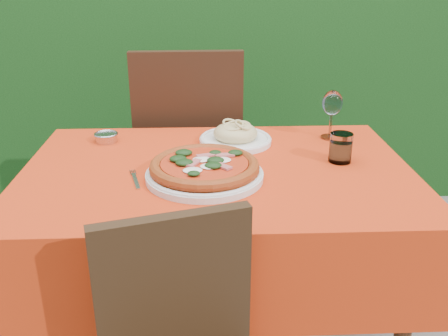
{
  "coord_description": "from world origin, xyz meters",
  "views": [
    {
      "loc": [
        -0.04,
        -1.49,
        1.37
      ],
      "look_at": [
        0.02,
        -0.05,
        0.77
      ],
      "focal_mm": 40.0,
      "sensor_mm": 36.0,
      "label": 1
    }
  ],
  "objects_px": {
    "water_glass": "(341,149)",
    "wine_glass": "(332,105)",
    "steel_ramekin": "(106,138)",
    "pizza_plate": "(204,169)",
    "chair_far": "(189,144)",
    "fork": "(136,181)",
    "pasta_plate": "(235,136)"
  },
  "relations": [
    {
      "from": "chair_far",
      "to": "steel_ramekin",
      "type": "height_order",
      "value": "chair_far"
    },
    {
      "from": "pizza_plate",
      "to": "fork",
      "type": "distance_m",
      "value": 0.21
    },
    {
      "from": "chair_far",
      "to": "water_glass",
      "type": "height_order",
      "value": "chair_far"
    },
    {
      "from": "pasta_plate",
      "to": "fork",
      "type": "xyz_separation_m",
      "value": [
        -0.32,
        -0.34,
        -0.02
      ]
    },
    {
      "from": "water_glass",
      "to": "wine_glass",
      "type": "height_order",
      "value": "wine_glass"
    },
    {
      "from": "chair_far",
      "to": "wine_glass",
      "type": "relative_size",
      "value": 5.62
    },
    {
      "from": "pizza_plate",
      "to": "pasta_plate",
      "type": "height_order",
      "value": "pasta_plate"
    },
    {
      "from": "chair_far",
      "to": "fork",
      "type": "relative_size",
      "value": 6.37
    },
    {
      "from": "steel_ramekin",
      "to": "pasta_plate",
      "type": "bearing_deg",
      "value": -3.91
    },
    {
      "from": "wine_glass",
      "to": "steel_ramekin",
      "type": "height_order",
      "value": "wine_glass"
    },
    {
      "from": "pasta_plate",
      "to": "fork",
      "type": "height_order",
      "value": "pasta_plate"
    },
    {
      "from": "pasta_plate",
      "to": "steel_ramekin",
      "type": "relative_size",
      "value": 3.27
    },
    {
      "from": "wine_glass",
      "to": "pizza_plate",
      "type": "bearing_deg",
      "value": -142.85
    },
    {
      "from": "pizza_plate",
      "to": "steel_ramekin",
      "type": "xyz_separation_m",
      "value": [
        -0.36,
        0.35,
        -0.02
      ]
    },
    {
      "from": "pizza_plate",
      "to": "fork",
      "type": "xyz_separation_m",
      "value": [
        -0.21,
        -0.02,
        -0.03
      ]
    },
    {
      "from": "pasta_plate",
      "to": "steel_ramekin",
      "type": "height_order",
      "value": "pasta_plate"
    },
    {
      "from": "chair_far",
      "to": "wine_glass",
      "type": "xyz_separation_m",
      "value": [
        0.55,
        -0.38,
        0.28
      ]
    },
    {
      "from": "pasta_plate",
      "to": "fork",
      "type": "bearing_deg",
      "value": -133.78
    },
    {
      "from": "pasta_plate",
      "to": "steel_ramekin",
      "type": "distance_m",
      "value": 0.48
    },
    {
      "from": "steel_ramekin",
      "to": "wine_glass",
      "type": "bearing_deg",
      "value": 0.47
    },
    {
      "from": "water_glass",
      "to": "wine_glass",
      "type": "xyz_separation_m",
      "value": [
        0.02,
        0.24,
        0.08
      ]
    },
    {
      "from": "chair_far",
      "to": "water_glass",
      "type": "bearing_deg",
      "value": 129.1
    },
    {
      "from": "wine_glass",
      "to": "water_glass",
      "type": "bearing_deg",
      "value": -95.55
    },
    {
      "from": "pizza_plate",
      "to": "water_glass",
      "type": "height_order",
      "value": "water_glass"
    },
    {
      "from": "fork",
      "to": "wine_glass",
      "type": "bearing_deg",
      "value": 14.77
    },
    {
      "from": "chair_far",
      "to": "wine_glass",
      "type": "distance_m",
      "value": 0.72
    },
    {
      "from": "fork",
      "to": "steel_ramekin",
      "type": "xyz_separation_m",
      "value": [
        -0.15,
        0.37,
        0.01
      ]
    },
    {
      "from": "steel_ramekin",
      "to": "pizza_plate",
      "type": "bearing_deg",
      "value": -44.34
    },
    {
      "from": "chair_far",
      "to": "pizza_plate",
      "type": "bearing_deg",
      "value": 94.35
    },
    {
      "from": "wine_glass",
      "to": "steel_ramekin",
      "type": "relative_size",
      "value": 2.28
    },
    {
      "from": "pasta_plate",
      "to": "water_glass",
      "type": "bearing_deg",
      "value": -30.52
    },
    {
      "from": "chair_far",
      "to": "wine_glass",
      "type": "bearing_deg",
      "value": 144.0
    }
  ]
}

